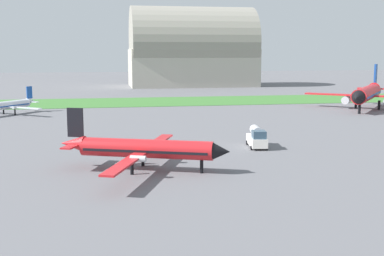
{
  "coord_description": "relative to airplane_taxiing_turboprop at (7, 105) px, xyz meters",
  "views": [
    {
      "loc": [
        -11.15,
        -74.91,
        15.14
      ],
      "look_at": [
        3.07,
        3.69,
        3.0
      ],
      "focal_mm": 47.52,
      "sensor_mm": 36.0,
      "label": 1
    }
  ],
  "objects": [
    {
      "name": "airplane_foreground_turboprop",
      "position": [
        27.22,
        -63.15,
        0.55
      ],
      "size": [
        21.67,
        25.02,
        7.86
      ],
      "rotation": [
        0.0,
        0.0,
        5.91
      ],
      "color": "red",
      "rests_on": "ground_plane"
    },
    {
      "name": "airplane_parked_jet_far",
      "position": [
        90.63,
        -4.82,
        1.81
      ],
      "size": [
        27.06,
        27.51,
        11.51
      ],
      "rotation": [
        0.0,
        0.0,
        4.05
      ],
      "color": "red",
      "rests_on": "ground_plane"
    },
    {
      "name": "grass_taxiway_strip",
      "position": [
        33.24,
        25.14,
        -2.29
      ],
      "size": [
        360.0,
        28.0,
        0.08
      ],
      "primitive_type": "cube",
      "color": "#3D7533",
      "rests_on": "ground_plane"
    },
    {
      "name": "hangar_distant",
      "position": [
        61.76,
        92.49,
        12.86
      ],
      "size": [
        53.88,
        30.73,
        34.04
      ],
      "color": "#B2AD9E",
      "rests_on": "ground_plane"
    },
    {
      "name": "fuel_truck_near_gate",
      "position": [
        46.31,
        -50.61,
        -0.75
      ],
      "size": [
        3.33,
        6.76,
        3.29
      ],
      "rotation": [
        0.0,
        0.0,
        4.58
      ],
      "color": "white",
      "rests_on": "ground_plane"
    },
    {
      "name": "airplane_taxiing_turboprop",
      "position": [
        0.0,
        0.0,
        0.0
      ],
      "size": [
        17.58,
        15.64,
        6.37
      ],
      "rotation": [
        0.0,
        0.0,
        4.05
      ],
      "color": "silver",
      "rests_on": "ground_plane"
    },
    {
      "name": "ground_plane",
      "position": [
        33.24,
        -51.8,
        -2.33
      ],
      "size": [
        600.0,
        600.0,
        0.0
      ],
      "primitive_type": "plane",
      "color": "slate"
    }
  ]
}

